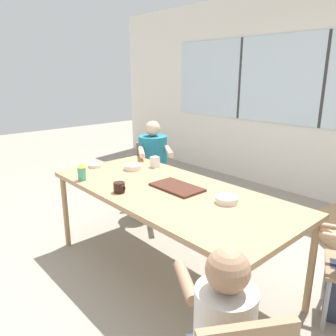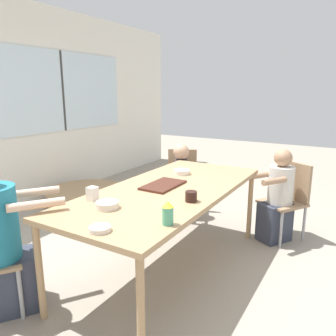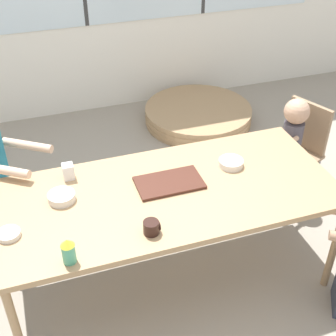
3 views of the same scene
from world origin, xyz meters
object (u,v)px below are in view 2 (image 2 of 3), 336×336
(person_toddler, at_px, (181,178))
(folded_table_stack, at_px, (87,195))
(bowl_fruit, at_px, (107,205))
(sippy_cup, at_px, (168,213))
(bowl_white_shallow, at_px, (182,172))
(milk_carton_small, at_px, (92,194))
(chair_for_man_blue_shirt, at_px, (289,194))
(person_man_blue_shirt, at_px, (278,200))
(bowl_cereal, at_px, (100,229))
(chair_for_toddler, at_px, (182,176))
(coffee_mug, at_px, (191,196))
(person_woman_green_shirt, at_px, (1,247))

(person_toddler, xyz_separation_m, folded_table_stack, (-0.21, 1.46, -0.42))
(person_toddler, bearing_deg, bowl_fruit, 78.86)
(sippy_cup, xyz_separation_m, bowl_white_shallow, (1.17, 0.53, -0.06))
(milk_carton_small, bearing_deg, sippy_cup, -98.35)
(chair_for_man_blue_shirt, height_order, person_man_blue_shirt, person_man_blue_shirt)
(sippy_cup, xyz_separation_m, bowl_cereal, (-0.30, 0.30, -0.06))
(bowl_white_shallow, bearing_deg, folded_table_stack, 74.29)
(chair_for_toddler, xyz_separation_m, bowl_fruit, (-2.02, -0.48, 0.31))
(person_man_blue_shirt, xyz_separation_m, bowl_white_shallow, (-0.64, 0.83, 0.34))
(bowl_white_shallow, bearing_deg, sippy_cup, -155.64)
(person_man_blue_shirt, distance_m, bowl_cereal, 2.21)
(bowl_cereal, relative_size, folded_table_stack, 0.11)
(person_man_blue_shirt, bearing_deg, bowl_fruit, 96.93)
(sippy_cup, xyz_separation_m, folded_table_stack, (1.70, 2.40, -0.77))
(coffee_mug, xyz_separation_m, bowl_fruit, (-0.44, 0.45, -0.02))
(chair_for_man_blue_shirt, distance_m, chair_for_toddler, 1.39)
(sippy_cup, bearing_deg, bowl_fruit, 86.54)
(bowl_white_shallow, height_order, bowl_fruit, bowl_fruit)
(person_toddler, distance_m, bowl_fruit, 1.95)
(person_man_blue_shirt, bearing_deg, sippy_cup, 112.40)
(person_toddler, bearing_deg, person_woman_green_shirt, 61.27)
(chair_for_toddler, xyz_separation_m, bowl_white_shallow, (-0.87, -0.47, 0.30))
(chair_for_toddler, bearing_deg, bowl_fruit, 79.66)
(person_man_blue_shirt, height_order, bowl_cereal, person_man_blue_shirt)
(person_man_blue_shirt, xyz_separation_m, bowl_cereal, (-2.11, 0.60, 0.33))
(person_toddler, xyz_separation_m, bowl_cereal, (-2.21, -0.64, 0.28))
(person_woman_green_shirt, relative_size, person_man_blue_shirt, 1.13)
(person_woman_green_shirt, relative_size, bowl_cereal, 8.60)
(coffee_mug, xyz_separation_m, bowl_cereal, (-0.77, 0.23, -0.02))
(person_man_blue_shirt, relative_size, milk_carton_small, 9.52)
(chair_for_toddler, xyz_separation_m, sippy_cup, (-2.05, -1.00, 0.36))
(sippy_cup, bearing_deg, coffee_mug, 8.82)
(bowl_fruit, bearing_deg, chair_for_man_blue_shirt, -25.29)
(coffee_mug, bearing_deg, person_toddler, 31.08)
(sippy_cup, distance_m, bowl_fruit, 0.53)
(person_toddler, relative_size, bowl_white_shallow, 5.72)
(person_toddler, xyz_separation_m, bowl_white_shallow, (-0.74, -0.41, 0.29))
(coffee_mug, distance_m, bowl_cereal, 0.80)
(chair_for_man_blue_shirt, xyz_separation_m, bowl_white_shallow, (-0.78, 0.91, 0.30))
(person_man_blue_shirt, bearing_deg, chair_for_toddler, 21.32)
(bowl_white_shallow, xyz_separation_m, bowl_fruit, (-1.14, -0.01, 0.00))
(person_toddler, height_order, folded_table_stack, person_toddler)
(chair_for_toddler, xyz_separation_m, folded_table_stack, (-0.35, 1.40, -0.41))
(chair_for_toddler, xyz_separation_m, person_woman_green_shirt, (-2.46, 0.15, 0.01))
(person_man_blue_shirt, relative_size, sippy_cup, 6.46)
(chair_for_man_blue_shirt, distance_m, sippy_cup, 2.02)
(person_toddler, height_order, coffee_mug, person_toddler)
(chair_for_toddler, distance_m, bowl_cereal, 2.46)
(milk_carton_small, height_order, folded_table_stack, milk_carton_small)
(bowl_white_shallow, xyz_separation_m, folded_table_stack, (0.53, 1.87, -0.71))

